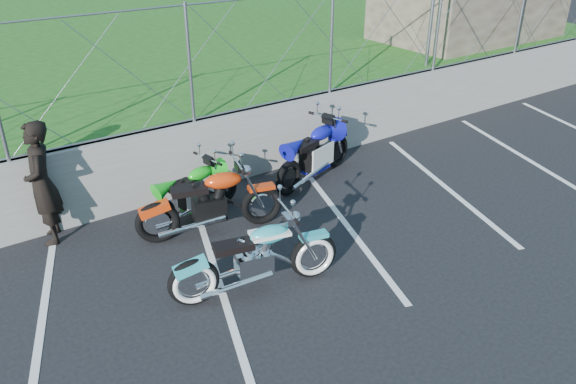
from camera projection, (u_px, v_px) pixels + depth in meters
ground at (252, 308)px, 7.28m from camera, size 90.00×90.00×0.00m
retaining_wall at (144, 169)px, 9.55m from camera, size 30.00×0.22×1.30m
grass_field at (18, 54)px, 16.88m from camera, size 30.00×20.00×1.30m
stone_building at (469, 4)px, 15.61m from camera, size 5.00×3.00×1.80m
chain_link_fence at (132, 74)px, 8.80m from camera, size 28.00×0.03×2.00m
parking_lines at (285, 245)px, 8.62m from camera, size 18.29×4.31×0.01m
cruiser_turquoise at (257, 260)px, 7.43m from camera, size 2.33×0.79×1.17m
naked_orange at (212, 205)px, 8.74m from camera, size 2.30×0.86×1.17m
sportbike_green at (194, 194)px, 9.25m from camera, size 1.84×0.65×0.96m
sportbike_blue at (315, 155)px, 10.48m from camera, size 2.16×0.90×1.15m
person_standing at (42, 183)px, 8.34m from camera, size 0.61×0.79×1.94m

